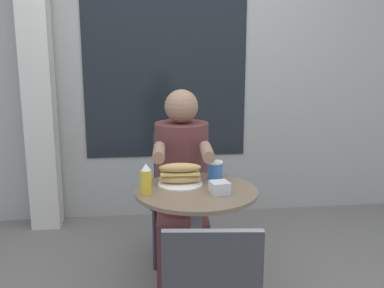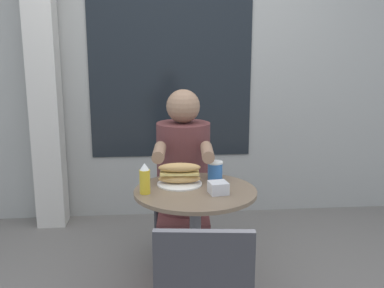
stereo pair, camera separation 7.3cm
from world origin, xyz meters
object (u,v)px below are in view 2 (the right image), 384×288
(cafe_table, at_px, (195,228))
(seated_diner, at_px, (184,198))
(drink_cup, at_px, (215,170))
(sandwich_on_plate, at_px, (180,175))
(condiment_bottle, at_px, (145,179))
(diner_chair, at_px, (181,184))

(cafe_table, xyz_separation_m, seated_diner, (-0.03, 0.50, -0.01))
(seated_diner, relative_size, drink_cup, 12.13)
(seated_diner, relative_size, sandwich_on_plate, 5.09)
(condiment_bottle, bearing_deg, drink_cup, 28.73)
(sandwich_on_plate, bearing_deg, condiment_bottle, -144.14)
(diner_chair, relative_size, seated_diner, 0.71)
(diner_chair, bearing_deg, cafe_table, 95.34)
(drink_cup, bearing_deg, cafe_table, -125.90)
(cafe_table, bearing_deg, drink_cup, 54.10)
(seated_diner, xyz_separation_m, condiment_bottle, (-0.23, -0.54, 0.30))
(seated_diner, bearing_deg, diner_chair, -87.27)
(condiment_bottle, bearing_deg, seated_diner, 66.58)
(seated_diner, height_order, sandwich_on_plate, seated_diner)
(seated_diner, height_order, drink_cup, seated_diner)
(diner_chair, relative_size, condiment_bottle, 5.54)
(drink_cup, height_order, condiment_bottle, condiment_bottle)
(drink_cup, xyz_separation_m, condiment_bottle, (-0.38, -0.21, 0.03))
(sandwich_on_plate, bearing_deg, drink_cup, 21.36)
(drink_cup, bearing_deg, condiment_bottle, -151.27)
(cafe_table, relative_size, diner_chair, 0.87)
(seated_diner, distance_m, sandwich_on_plate, 0.49)
(condiment_bottle, bearing_deg, sandwich_on_plate, 35.86)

